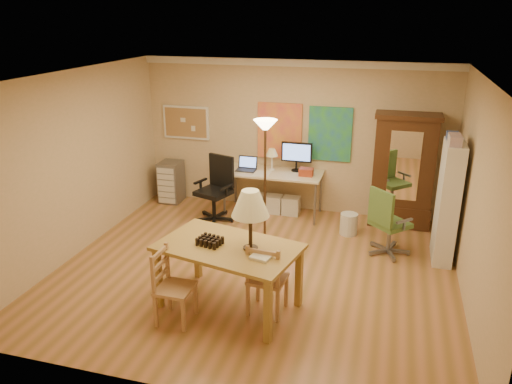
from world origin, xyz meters
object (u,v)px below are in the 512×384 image
(dining_table, at_px, (236,235))
(bookshelf, at_px, (448,203))
(computer_desk, at_px, (275,188))
(office_chair_black, at_px, (215,204))
(armoire, at_px, (402,178))
(office_chair_green, at_px, (387,237))

(dining_table, height_order, bookshelf, bookshelf)
(computer_desk, relative_size, office_chair_black, 1.52)
(office_chair_black, xyz_separation_m, armoire, (3.09, 0.68, 0.53))
(dining_table, xyz_separation_m, office_chair_black, (-1.20, 2.52, -0.68))
(computer_desk, xyz_separation_m, office_chair_black, (-0.93, -0.61, -0.18))
(office_chair_black, relative_size, bookshelf, 0.64)
(office_chair_green, bearing_deg, armoire, 82.45)
(dining_table, distance_m, bookshelf, 3.26)
(computer_desk, bearing_deg, office_chair_green, -29.42)
(office_chair_green, height_order, bookshelf, bookshelf)
(office_chair_green, relative_size, armoire, 0.55)
(office_chair_black, height_order, office_chair_green, office_chair_black)
(armoire, relative_size, bookshelf, 1.08)
(office_chair_green, distance_m, bookshelf, 0.99)
(office_chair_black, bearing_deg, computer_desk, 33.12)
(dining_table, distance_m, office_chair_green, 2.74)
(bookshelf, bearing_deg, office_chair_black, 173.02)
(computer_desk, height_order, armoire, armoire)
(armoire, height_order, bookshelf, armoire)
(computer_desk, bearing_deg, bookshelf, -20.82)
(office_chair_black, xyz_separation_m, bookshelf, (3.72, -0.45, 0.58))
(computer_desk, distance_m, bookshelf, 3.01)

